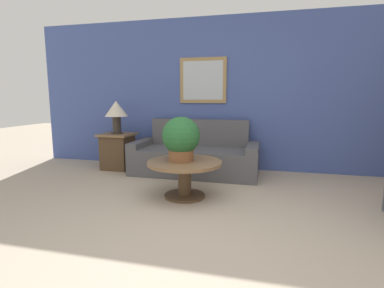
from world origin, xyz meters
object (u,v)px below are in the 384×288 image
(coffee_table, at_px, (185,171))
(side_table, at_px, (118,151))
(potted_plant_on_table, at_px, (181,138))
(table_lamp, at_px, (116,111))
(couch_main, at_px, (195,157))

(coffee_table, relative_size, side_table, 1.51)
(side_table, bearing_deg, potted_plant_on_table, -37.74)
(table_lamp, height_order, potted_plant_on_table, table_lamp)
(coffee_table, bearing_deg, side_table, 142.78)
(table_lamp, bearing_deg, potted_plant_on_table, -37.74)
(side_table, height_order, table_lamp, table_lamp)
(couch_main, height_order, table_lamp, table_lamp)
(couch_main, relative_size, coffee_table, 2.18)
(table_lamp, distance_m, potted_plant_on_table, 1.91)
(couch_main, xyz_separation_m, potted_plant_on_table, (0.10, -1.17, 0.47))
(coffee_table, bearing_deg, table_lamp, 142.78)
(table_lamp, bearing_deg, side_table, 0.00)
(couch_main, bearing_deg, coffee_table, -82.97)
(couch_main, distance_m, coffee_table, 1.20)
(table_lamp, bearing_deg, couch_main, 0.43)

